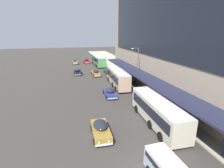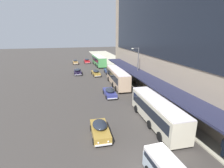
% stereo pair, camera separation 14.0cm
% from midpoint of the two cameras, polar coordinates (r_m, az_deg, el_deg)
% --- Properties ---
extents(ground, '(240.00, 240.00, 0.00)m').
position_cam_midpoint_polar(ground, '(16.68, 12.88, -24.59)').
color(ground, '#3B3733').
extents(transit_bus_kerbside_front, '(2.98, 11.30, 3.36)m').
position_cam_midpoint_polar(transit_bus_kerbside_front, '(36.42, 1.93, 2.42)').
color(transit_bus_kerbside_front, tan).
rests_on(transit_bus_kerbside_front, ground).
extents(transit_bus_kerbside_rear, '(3.09, 10.89, 3.23)m').
position_cam_midpoint_polar(transit_bus_kerbside_rear, '(58.72, -4.22, 7.79)').
color(transit_bus_kerbside_rear, '#4B9A53').
rests_on(transit_bus_kerbside_rear, ground).
extents(transit_bus_kerbside_far, '(2.98, 10.79, 3.14)m').
position_cam_midpoint_polar(transit_bus_kerbside_far, '(21.95, 14.67, -8.36)').
color(transit_bus_kerbside_far, beige).
rests_on(transit_bus_kerbside_far, ground).
extents(sedan_second_mid, '(1.98, 4.69, 1.47)m').
position_cam_midpoint_polar(sedan_second_mid, '(30.64, -0.62, -2.69)').
color(sedan_second_mid, navy).
rests_on(sedan_second_mid, ground).
extents(sedan_trailing_mid, '(2.00, 4.58, 1.67)m').
position_cam_midpoint_polar(sedan_trailing_mid, '(64.42, -8.15, 7.52)').
color(sedan_trailing_mid, '#AE1920').
rests_on(sedan_trailing_mid, ground).
extents(sedan_oncoming_rear, '(2.10, 4.91, 1.46)m').
position_cam_midpoint_polar(sedan_oncoming_rear, '(47.58, -11.06, 4.04)').
color(sedan_oncoming_rear, black).
rests_on(sedan_oncoming_rear, ground).
extents(sedan_trailing_near, '(1.92, 4.99, 1.54)m').
position_cam_midpoint_polar(sedan_trailing_near, '(45.50, -5.22, 3.74)').
color(sedan_trailing_near, olive).
rests_on(sedan_trailing_near, ground).
extents(sedan_far_back, '(2.04, 4.46, 1.59)m').
position_cam_midpoint_polar(sedan_far_back, '(19.51, -3.71, -14.57)').
color(sedan_far_back, olive).
rests_on(sedan_far_back, ground).
extents(sedan_second_near, '(1.81, 4.28, 1.50)m').
position_cam_midpoint_polar(sedan_second_near, '(63.14, -11.83, 7.09)').
color(sedan_second_near, olive).
rests_on(sedan_second_near, ground).
extents(sedan_oncoming_front, '(1.87, 4.69, 1.44)m').
position_cam_midpoint_polar(sedan_oncoming_front, '(47.52, -1.08, 4.33)').
color(sedan_oncoming_front, navy).
rests_on(sedan_oncoming_front, ground).
extents(pedestrian_at_kerb, '(0.33, 0.62, 1.86)m').
position_cam_midpoint_polar(pedestrian_at_kerb, '(19.18, 32.92, -16.72)').
color(pedestrian_at_kerb, '#1E2A3E').
rests_on(pedestrian_at_kerb, sidewalk_kerb).
extents(street_lamp, '(1.50, 0.28, 7.91)m').
position_cam_midpoint_polar(street_lamp, '(34.09, 8.34, 6.03)').
color(street_lamp, '#4C4C51').
rests_on(street_lamp, sidewalk_kerb).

